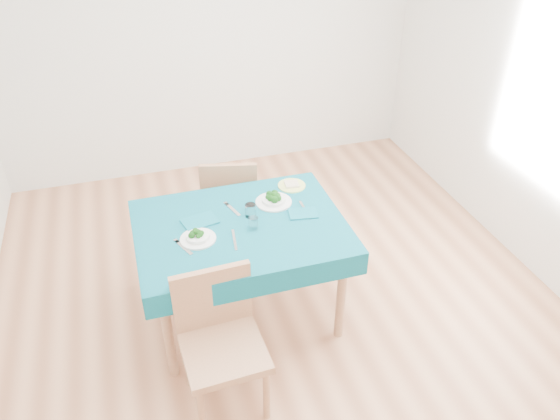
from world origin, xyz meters
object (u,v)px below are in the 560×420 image
object	(u,v)px
table	(243,271)
chair_far	(231,189)
side_plate	(292,186)
chair_near	(222,333)
bowl_near	(198,235)
bowl_far	(274,198)

from	to	relation	value
table	chair_far	world-z (taller)	chair_far
table	side_plate	xyz separation A→B (m)	(0.46, 0.36, 0.38)
chair_far	side_plate	xyz separation A→B (m)	(0.35, -0.46, 0.23)
chair_near	side_plate	bearing A→B (deg)	52.40
side_plate	chair_near	bearing A→B (deg)	-125.15
side_plate	chair_far	bearing A→B (deg)	127.07
chair_near	bowl_near	size ratio (longest dim) A/B	5.11
chair_far	side_plate	size ratio (longest dim) A/B	5.39
chair_near	chair_far	distance (m)	1.56
bowl_far	chair_near	bearing A→B (deg)	-122.25
chair_near	table	bearing A→B (deg)	65.68
bowl_near	side_plate	xyz separation A→B (m)	(0.75, 0.43, -0.03)
chair_near	chair_far	world-z (taller)	chair_near
bowl_near	side_plate	world-z (taller)	bowl_near
bowl_near	bowl_far	size ratio (longest dim) A/B	0.90
chair_near	bowl_far	world-z (taller)	chair_near
chair_far	bowl_near	world-z (taller)	chair_far
table	bowl_near	size ratio (longest dim) A/B	5.98
chair_near	chair_far	size ratio (longest dim) A/B	1.07
table	side_plate	world-z (taller)	side_plate
bowl_near	chair_far	bearing A→B (deg)	66.14
chair_far	bowl_far	bearing A→B (deg)	119.17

